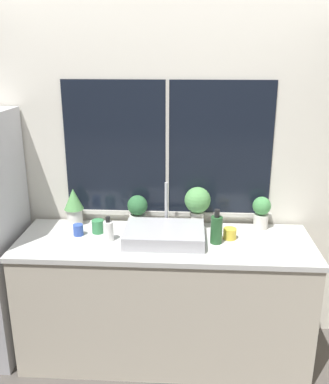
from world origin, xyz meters
The scene contains 13 objects.
ground_plane centered at (0.00, 0.00, 0.00)m, with size 14.00×14.00×0.00m, color #4C4742.
wall_back centered at (0.00, 0.71, 1.35)m, with size 8.00×0.09×2.70m.
counter centered at (0.00, 0.32, 0.46)m, with size 2.03×0.67×0.92m.
sink centered at (0.00, 0.32, 0.97)m, with size 0.54×0.44×0.35m.
potted_plant_far_left centered at (-0.69, 0.57, 1.08)m, with size 0.14×0.14×0.28m.
potted_plant_center_left centered at (-0.21, 0.57, 1.05)m, with size 0.15×0.15×0.23m.
potted_plant_center_right centered at (0.23, 0.57, 1.12)m, with size 0.19×0.19×0.31m.
potted_plant_far_right centered at (0.69, 0.57, 1.06)m, with size 0.13×0.13×0.24m.
soap_bottle centered at (-0.38, 0.30, 1.00)m, with size 0.07×0.07×0.17m.
bottle_tall centered at (0.35, 0.30, 1.02)m, with size 0.08×0.08×0.24m.
mug_green centered at (-0.48, 0.42, 0.97)m, with size 0.09×0.09×0.10m.
mug_blue centered at (-0.61, 0.37, 0.96)m, with size 0.07×0.07×0.08m.
mug_yellow centered at (0.45, 0.38, 0.96)m, with size 0.09×0.09×0.08m.
Camera 1 is at (0.16, -2.36, 2.16)m, focal length 40.00 mm.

